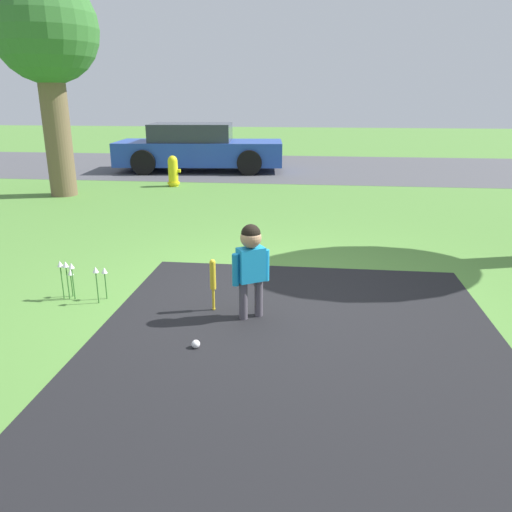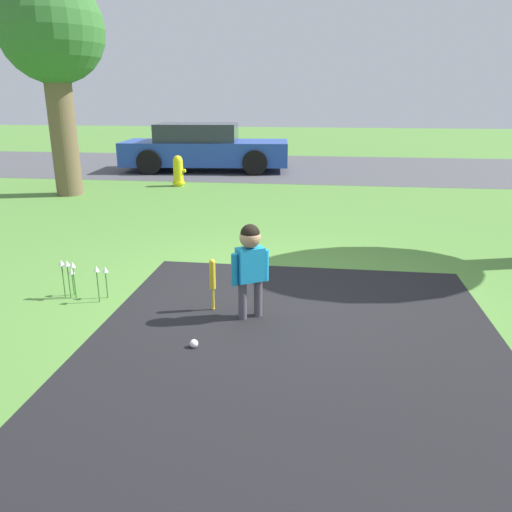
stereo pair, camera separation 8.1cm
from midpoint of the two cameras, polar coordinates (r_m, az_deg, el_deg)
name	(u,v)px [view 1 (the left image)]	position (r m, az deg, el deg)	size (l,w,h in m)	color
ground_plane	(276,297)	(5.32, 1.89, -4.70)	(60.00, 60.00, 0.00)	#518438
driveway_strip	(286,462)	(3.14, 2.70, -22.48)	(3.62, 7.00, 0.01)	black
street_strip	(303,167)	(15.13, 5.25, 10.05)	(40.00, 6.00, 0.01)	#4C4C51
child	(251,258)	(4.63, -1.08, -0.26)	(0.33, 0.25, 0.92)	#4C4751
baseball_bat	(213,278)	(4.89, -5.42, -2.47)	(0.06, 0.06, 0.53)	yellow
sports_ball	(196,344)	(4.31, -7.44, -9.95)	(0.07, 0.07, 0.07)	white
fire_hydrant	(173,171)	(12.01, -9.64, 9.53)	(0.32, 0.29, 0.71)	yellow
parked_car	(198,148)	(14.48, -6.79, 12.13)	(4.74, 2.24, 1.30)	#2347AD
tree_far_lawn	(46,38)	(11.46, -23.07, 21.98)	(2.07, 2.07, 4.32)	brown
flower_bed	(78,271)	(5.48, -20.08, -1.58)	(0.51, 0.20, 0.42)	#38702D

